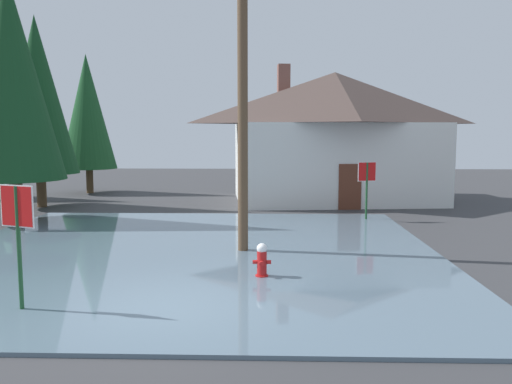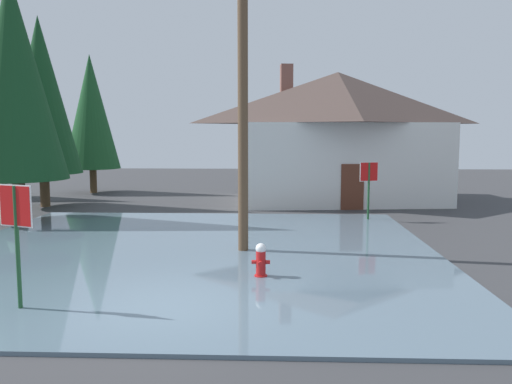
% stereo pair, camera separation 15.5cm
% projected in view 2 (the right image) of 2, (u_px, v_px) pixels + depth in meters
% --- Properties ---
extents(ground_plane, '(80.00, 80.00, 0.10)m').
position_uv_depth(ground_plane, '(162.00, 312.00, 10.12)').
color(ground_plane, '#38383A').
extents(flood_puddle, '(13.73, 13.85, 0.08)m').
position_uv_depth(flood_puddle, '(188.00, 252.00, 14.79)').
color(flood_puddle, slate).
rests_on(flood_puddle, ground).
extents(lane_stop_bar, '(3.56, 0.55, 0.01)m').
position_uv_depth(lane_stop_bar, '(153.00, 345.00, 8.38)').
color(lane_stop_bar, silver).
rests_on(lane_stop_bar, ground).
extents(stop_sign_near, '(0.73, 0.30, 2.40)m').
position_uv_depth(stop_sign_near, '(16.00, 221.00, 9.78)').
color(stop_sign_near, '#1E4C28').
rests_on(stop_sign_near, ground).
extents(fire_hydrant, '(0.42, 0.36, 0.84)m').
position_uv_depth(fire_hydrant, '(261.00, 262.00, 12.14)').
color(fire_hydrant, red).
rests_on(fire_hydrant, ground).
extents(utility_pole, '(1.60, 0.28, 8.66)m').
position_uv_depth(utility_pole, '(243.00, 89.00, 14.39)').
color(utility_pole, brown).
rests_on(utility_pole, ground).
extents(stop_sign_far, '(0.71, 0.21, 2.25)m').
position_uv_depth(stop_sign_far, '(369.00, 179.00, 20.05)').
color(stop_sign_far, '#1E4C28').
rests_on(stop_sign_far, ground).
extents(house, '(10.89, 7.97, 6.76)m').
position_uv_depth(house, '(337.00, 135.00, 26.03)').
color(house, silver).
rests_on(house, ground).
extents(pine_tree_tall_left, '(3.39, 3.39, 8.49)m').
position_uv_depth(pine_tree_tall_left, '(41.00, 96.00, 23.68)').
color(pine_tree_tall_left, '#4C3823').
rests_on(pine_tree_tall_left, ground).
extents(pine_tree_mid_left, '(3.63, 3.63, 9.08)m').
position_uv_depth(pine_tree_mid_left, '(13.00, 77.00, 19.22)').
color(pine_tree_mid_left, '#4C3823').
rests_on(pine_tree_mid_left, ground).
extents(pine_tree_short_left, '(2.52, 2.52, 6.31)m').
position_uv_depth(pine_tree_short_left, '(0.00, 125.00, 26.77)').
color(pine_tree_short_left, '#4C3823').
rests_on(pine_tree_short_left, ground).
extents(pine_tree_far_center, '(3.05, 3.05, 7.62)m').
position_uv_depth(pine_tree_far_center, '(91.00, 112.00, 29.32)').
color(pine_tree_far_center, '#4C3823').
rests_on(pine_tree_far_center, ground).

